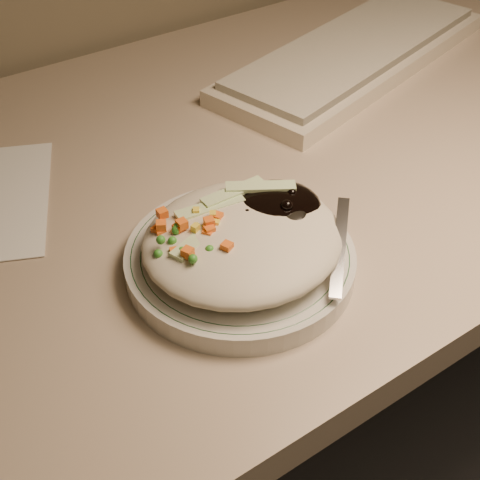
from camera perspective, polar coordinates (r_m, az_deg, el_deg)
desk at (r=0.93m, az=-0.53°, el=-3.01°), size 1.40×0.70×0.74m
plate at (r=0.64m, az=0.00°, el=-1.76°), size 0.22×0.22×0.02m
plate_rim at (r=0.63m, az=0.00°, el=-1.10°), size 0.21×0.21×0.00m
meal at (r=0.62m, az=0.37°, el=0.50°), size 0.21×0.19×0.05m
keyboard at (r=1.02m, az=9.75°, el=15.39°), size 0.50×0.28×0.03m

